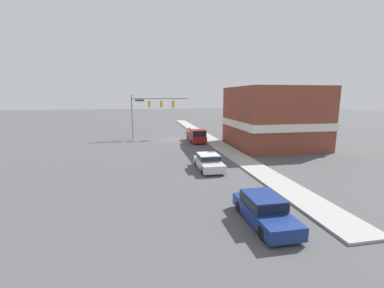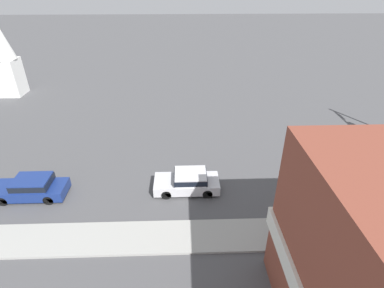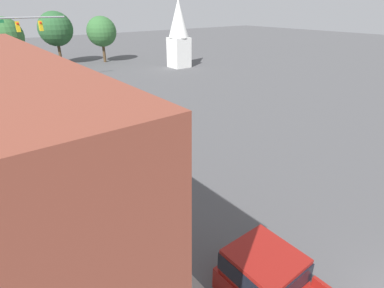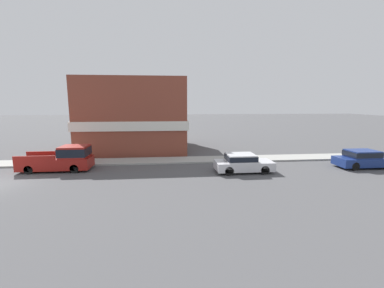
# 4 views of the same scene
# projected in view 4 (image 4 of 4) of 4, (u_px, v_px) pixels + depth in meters

# --- Properties ---
(sidewalk_curb) EXTENTS (2.40, 60.00, 0.14)m
(sidewalk_curb) POSITION_uv_depth(u_px,v_px,m) (37.00, 163.00, 22.22)
(sidewalk_curb) COLOR #9E9E99
(sidewalk_curb) RESTS_ON ground
(car_lead) EXTENTS (1.94, 4.35, 1.40)m
(car_lead) POSITION_uv_depth(u_px,v_px,m) (243.00, 162.00, 19.63)
(car_lead) COLOR black
(car_lead) RESTS_ON ground
(car_second_ahead) EXTENTS (1.84, 4.65, 1.44)m
(car_second_ahead) POSITION_uv_depth(u_px,v_px,m) (364.00, 158.00, 20.96)
(car_second_ahead) COLOR black
(car_second_ahead) RESTS_ON ground
(pickup_truck_parked) EXTENTS (2.00, 5.26, 1.94)m
(pickup_truck_parked) POSITION_uv_depth(u_px,v_px,m) (63.00, 159.00, 20.03)
(pickup_truck_parked) COLOR black
(pickup_truck_parked) RESTS_ON ground
(corner_brick_building) EXTENTS (10.61, 11.16, 7.75)m
(corner_brick_building) POSITION_uv_depth(u_px,v_px,m) (136.00, 116.00, 29.13)
(corner_brick_building) COLOR brown
(corner_brick_building) RESTS_ON ground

